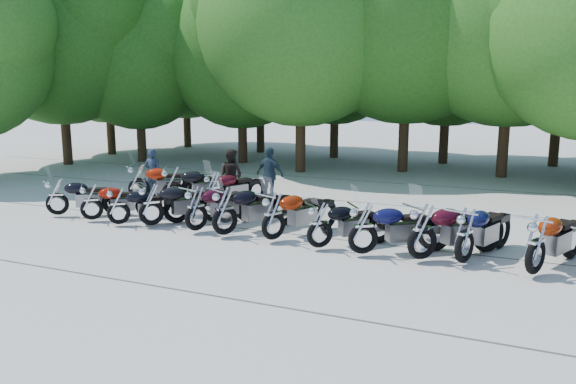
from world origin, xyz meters
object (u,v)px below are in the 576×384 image
at_px(motorcycle_6, 273,215).
at_px(motorcycle_14, 173,184).
at_px(motorcycle_10, 465,234).
at_px(motorcycle_1, 91,201).
at_px(motorcycle_13, 139,180).
at_px(motorcycle_5, 225,209).
at_px(motorcycle_4, 196,207).
at_px(motorcycle_8, 363,227).
at_px(rider_2, 270,174).
at_px(rider_1, 231,175).
at_px(motorcycle_2, 118,205).
at_px(motorcycle_11, 536,243).
at_px(rider_0, 153,173).
at_px(motorcycle_15, 213,189).
at_px(motorcycle_7, 320,224).
at_px(motorcycle_9, 423,230).
at_px(motorcycle_3, 151,203).
at_px(motorcycle_0, 57,195).

xyz_separation_m(motorcycle_6, motorcycle_14, (-4.57, 2.44, 0.02)).
distance_m(motorcycle_6, motorcycle_10, 4.47).
xyz_separation_m(motorcycle_1, motorcycle_13, (-0.50, 2.74, 0.10)).
height_order(motorcycle_1, motorcycle_5, motorcycle_5).
distance_m(motorcycle_4, motorcycle_8, 4.52).
bearing_deg(rider_2, rider_1, 41.41).
bearing_deg(motorcycle_2, motorcycle_11, -127.17).
distance_m(motorcycle_6, rider_0, 7.02).
bearing_deg(motorcycle_15, motorcycle_7, 174.31).
xyz_separation_m(motorcycle_11, motorcycle_14, (-10.41, 2.69, -0.00)).
bearing_deg(motorcycle_10, rider_0, 2.26).
bearing_deg(motorcycle_10, motorcycle_9, 28.04).
bearing_deg(motorcycle_4, motorcycle_5, -164.56).
relative_size(motorcycle_5, rider_1, 1.46).
height_order(motorcycle_3, motorcycle_7, motorcycle_3).
relative_size(rider_0, rider_1, 0.95).
bearing_deg(motorcycle_4, motorcycle_0, 21.30).
bearing_deg(motorcycle_15, motorcycle_1, 76.17).
relative_size(motorcycle_10, rider_0, 1.51).
bearing_deg(motorcycle_9, motorcycle_7, 43.44).
distance_m(motorcycle_3, motorcycle_13, 3.59).
bearing_deg(motorcycle_15, rider_0, 9.38).
distance_m(motorcycle_7, rider_2, 5.76).
height_order(motorcycle_0, motorcycle_6, motorcycle_6).
relative_size(motorcycle_6, rider_0, 1.49).
bearing_deg(rider_0, rider_2, -177.88).
height_order(motorcycle_4, motorcycle_15, motorcycle_4).
bearing_deg(motorcycle_0, motorcycle_3, -119.58).
relative_size(motorcycle_1, motorcycle_9, 0.83).
bearing_deg(motorcycle_6, motorcycle_0, 26.01).
xyz_separation_m(motorcycle_0, motorcycle_7, (8.12, -0.12, -0.00)).
relative_size(motorcycle_1, motorcycle_7, 0.95).
xyz_separation_m(motorcycle_8, rider_1, (-5.58, 4.08, 0.18)).
relative_size(motorcycle_3, rider_0, 1.44).
distance_m(motorcycle_6, motorcycle_13, 6.58).
height_order(motorcycle_14, rider_0, rider_0).
relative_size(rider_1, rider_2, 0.98).
bearing_deg(motorcycle_10, motorcycle_3, 20.42).
relative_size(motorcycle_1, motorcycle_2, 1.01).
xyz_separation_m(motorcycle_2, motorcycle_11, (10.35, -0.02, 0.12)).
distance_m(motorcycle_4, motorcycle_9, 5.80).
distance_m(motorcycle_0, motorcycle_5, 5.55).
bearing_deg(motorcycle_8, motorcycle_14, 32.19).
distance_m(motorcycle_4, motorcycle_5, 0.89).
bearing_deg(motorcycle_6, motorcycle_4, 25.36).
bearing_deg(motorcycle_3, motorcycle_0, 40.98).
relative_size(motorcycle_8, motorcycle_15, 1.07).
bearing_deg(rider_2, motorcycle_0, 55.05).
bearing_deg(motorcycle_14, motorcycle_8, -143.99).
relative_size(motorcycle_6, motorcycle_11, 0.96).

